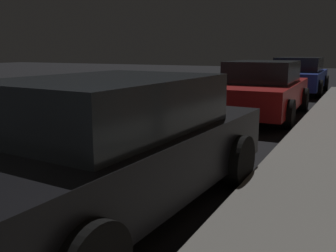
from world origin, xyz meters
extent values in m
cube|color=black|center=(2.85, 3.46, 0.57)|extent=(2.11, 4.52, 0.64)
cube|color=#1E2328|center=(2.85, 3.49, 1.15)|extent=(1.77, 2.44, 0.56)
cylinder|color=black|center=(1.98, 4.88, 0.33)|extent=(0.25, 0.67, 0.66)
cylinder|color=black|center=(3.87, 4.78, 0.33)|extent=(0.25, 0.67, 0.66)
cube|color=maroon|center=(2.85, 10.07, 0.57)|extent=(1.92, 4.51, 0.64)
cube|color=#1E2328|center=(2.85, 10.15, 1.15)|extent=(1.64, 2.17, 0.56)
cylinder|color=black|center=(1.90, 11.44, 0.33)|extent=(0.24, 0.66, 0.66)
cylinder|color=black|center=(3.73, 11.48, 0.33)|extent=(0.24, 0.66, 0.66)
cylinder|color=black|center=(1.97, 8.66, 0.33)|extent=(0.24, 0.66, 0.66)
cylinder|color=black|center=(3.80, 8.71, 0.33)|extent=(0.24, 0.66, 0.66)
cube|color=navy|center=(2.85, 16.22, 0.57)|extent=(1.91, 4.47, 0.64)
cube|color=#1E2328|center=(2.85, 16.28, 1.15)|extent=(1.66, 2.40, 0.56)
cylinder|color=black|center=(1.90, 17.58, 0.33)|extent=(0.23, 0.66, 0.66)
cylinder|color=black|center=(3.77, 17.61, 0.33)|extent=(0.23, 0.66, 0.66)
cylinder|color=black|center=(1.93, 14.83, 0.33)|extent=(0.23, 0.66, 0.66)
cylinder|color=black|center=(3.80, 14.85, 0.33)|extent=(0.23, 0.66, 0.66)
camera|label=1|loc=(5.17, 0.37, 1.70)|focal=39.83mm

